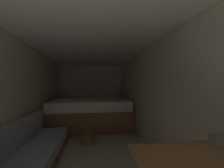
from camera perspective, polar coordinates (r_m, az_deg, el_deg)
The scene contains 7 objects.
ground_plane at distance 2.66m, azimuth -9.60°, elevation -28.02°, with size 7.40×7.40×0.00m, color #B2A893.
wall_back at distance 5.09m, azimuth -8.99°, elevation -3.19°, with size 2.43×0.05×1.99m, color beige.
wall_left at distance 2.67m, azimuth -36.08°, elevation -5.36°, with size 0.05×5.40×1.99m, color beige.
wall_right at distance 2.63m, azimuth 17.40°, elevation -5.53°, with size 0.05×5.40×1.99m, color beige.
ceiling_slab at distance 2.49m, azimuth -9.51°, elevation 18.00°, with size 2.43×5.40×0.05m, color white.
bed at distance 4.22m, azimuth -9.16°, elevation -11.86°, with size 2.21×1.75×0.95m.
wicker_basket at distance 3.08m, azimuth -10.26°, elevation -22.15°, with size 0.27×0.27×0.19m.
Camera 1 is at (0.04, -0.26, 1.22)m, focal length 21.18 mm.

